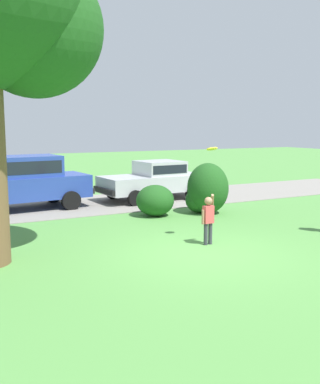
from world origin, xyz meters
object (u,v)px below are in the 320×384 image
at_px(parked_sedan, 155,179).
at_px(child_thrower, 208,216).
at_px(parked_suv, 23,180).
at_px(frisbee, 212,149).

bearing_deg(parked_sedan, child_thrower, -106.31).
relative_size(parked_suv, frisbee, 17.06).
bearing_deg(child_thrower, parked_suv, 114.03).
bearing_deg(parked_suv, frisbee, -62.69).
distance_m(parked_sedan, parked_suv, 5.16).
distance_m(parked_suv, frisbee, 7.63).
relative_size(child_thrower, frisbee, 4.54).
xyz_separation_m(child_thrower, frisbee, (0.32, 0.35, 1.67)).
bearing_deg(frisbee, parked_suv, 117.31).
relative_size(parked_sedan, frisbee, 15.87).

